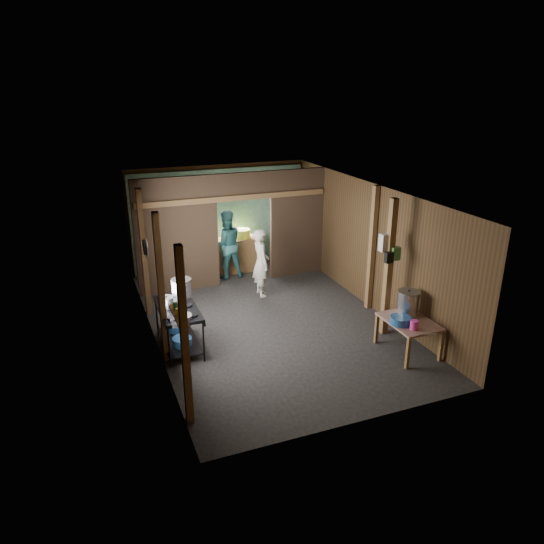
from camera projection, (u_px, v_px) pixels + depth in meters
name	position (u px, v px, depth m)	size (l,w,h in m)	color
floor	(268.00, 320.00, 10.14)	(4.50, 7.00, 0.00)	black
ceiling	(268.00, 192.00, 9.22)	(4.50, 7.00, 0.00)	#44403A
wall_back	(219.00, 217.00, 12.73)	(4.50, 0.00, 2.60)	#47341C
wall_front	(363.00, 340.00, 6.63)	(4.50, 0.00, 2.60)	#47341C
wall_left	(149.00, 274.00, 8.92)	(0.00, 7.00, 2.60)	#47341C
wall_right	(370.00, 246.00, 10.45)	(0.00, 7.00, 2.60)	#47341C
partition_left	(177.00, 236.00, 11.15)	(1.85, 0.10, 2.60)	#41301F
partition_right	(297.00, 223.00, 12.14)	(1.35, 0.10, 2.60)	#41301F
partition_header	(244.00, 186.00, 11.33)	(1.30, 0.10, 0.60)	#41301F
turquoise_panel	(220.00, 219.00, 12.70)	(4.40, 0.06, 2.50)	#83B9B6
back_counter	(238.00, 254.00, 12.66)	(1.20, 0.50, 0.85)	olive
wall_clock	(229.00, 193.00, 12.52)	(0.20, 0.20, 0.03)	silver
post_left_a	(184.00, 338.00, 6.67)	(0.10, 0.12, 2.60)	olive
post_left_b	(161.00, 290.00, 8.24)	(0.10, 0.12, 2.60)	olive
post_left_c	(144.00, 253.00, 9.99)	(0.10, 0.12, 2.60)	olive
post_right	(372.00, 249.00, 10.25)	(0.10, 0.12, 2.60)	olive
post_free	(389.00, 269.00, 9.18)	(0.12, 0.12, 2.60)	olive
cross_beam	(234.00, 198.00, 11.29)	(4.40, 0.12, 0.12)	olive
pan_lid_big	(147.00, 248.00, 9.16)	(0.34, 0.34, 0.03)	gray
pan_lid_small	(144.00, 247.00, 9.54)	(0.30, 0.30, 0.03)	black
wall_shelf	(179.00, 316.00, 7.08)	(0.14, 0.80, 0.03)	olive
jar_white	(182.00, 319.00, 6.84)	(0.07, 0.07, 0.10)	silver
jar_yellow	(178.00, 312.00, 7.06)	(0.08, 0.08, 0.10)	#FAF73C
jar_green	(175.00, 306.00, 7.25)	(0.06, 0.06, 0.10)	#418D48
bag_white	(386.00, 242.00, 9.06)	(0.22, 0.15, 0.32)	silver
bag_green	(395.00, 253.00, 9.04)	(0.16, 0.12, 0.24)	#418D48
bag_black	(389.00, 257.00, 8.99)	(0.14, 0.10, 0.20)	black
gas_range	(179.00, 328.00, 8.94)	(0.69, 1.35, 0.79)	black
prep_table	(408.00, 336.00, 8.85)	(0.74, 1.02, 0.61)	tan
stove_pot_large	(182.00, 289.00, 9.18)	(0.37, 0.37, 0.37)	silver
stove_pot_med	(167.00, 303.00, 8.78)	(0.24, 0.24, 0.21)	silver
frying_pan	(183.00, 317.00, 8.40)	(0.31, 0.53, 0.07)	gray
blue_tub_front	(182.00, 341.00, 8.83)	(0.34, 0.34, 0.14)	#265B9F
blue_tub_back	(175.00, 328.00, 9.34)	(0.32, 0.32, 0.13)	#265B9F
stock_pot	(408.00, 303.00, 8.91)	(0.39, 0.39, 0.46)	silver
wash_basin	(400.00, 320.00, 8.60)	(0.35, 0.35, 0.13)	#265B9F
pink_bucket	(414.00, 325.00, 8.41)	(0.13, 0.13, 0.16)	#F03EAD
knife	(427.00, 334.00, 8.26)	(0.30, 0.04, 0.01)	silver
yellow_tub	(242.00, 234.00, 12.52)	(0.39, 0.39, 0.22)	#FAF73C
cook	(261.00, 263.00, 11.08)	(0.55, 0.36, 1.52)	silver
worker_back	(226.00, 245.00, 12.08)	(0.81, 0.63, 1.67)	teal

